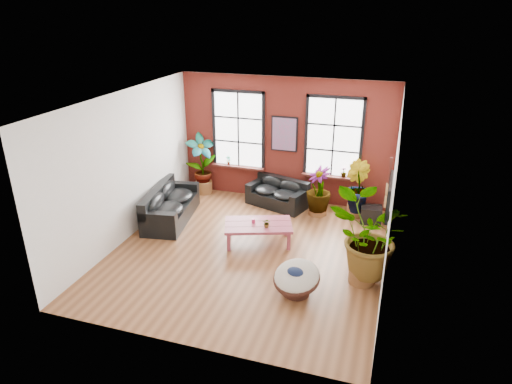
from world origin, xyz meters
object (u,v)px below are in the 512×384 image
coffee_table (258,226)px  sofa_back (278,194)px  sofa_left (169,206)px  papasan_chair (297,278)px

coffee_table → sofa_back: bearing=73.6°
sofa_left → coffee_table: size_ratio=1.32×
sofa_back → papasan_chair: sofa_back is taller
sofa_back → coffee_table: bearing=-68.6°
sofa_back → papasan_chair: (1.44, -3.99, 0.01)m
papasan_chair → sofa_left: bearing=166.1°
sofa_left → coffee_table: sofa_left is taller
papasan_chair → sofa_back: bearing=125.7°
sofa_left → papasan_chair: size_ratio=2.05×
coffee_table → papasan_chair: (1.33, -1.74, -0.09)m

